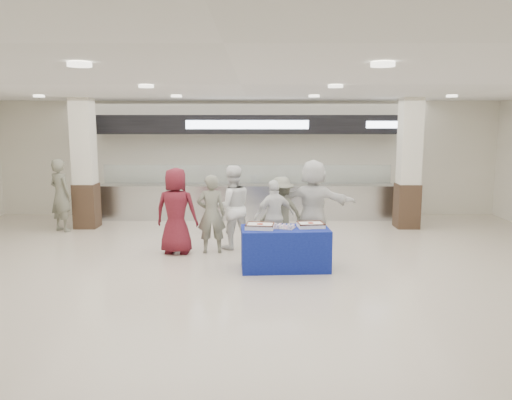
{
  "coord_description": "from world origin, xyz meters",
  "views": [
    {
      "loc": [
        0.26,
        -8.07,
        2.6
      ],
      "look_at": [
        0.24,
        1.6,
        1.1
      ],
      "focal_mm": 35.0,
      "sensor_mm": 36.0,
      "label": 1
    }
  ],
  "objects_px": {
    "civilian_white": "(313,204)",
    "soldier_bg": "(61,195)",
    "sheet_cake_right": "(311,224)",
    "chef_tall": "(232,207)",
    "chef_short": "(274,216)",
    "soldier_b": "(281,212)",
    "cupcake_tray": "(283,226)",
    "soldier_a": "(211,214)",
    "display_table": "(285,248)",
    "sheet_cake_left": "(260,226)",
    "civilian_maroon": "(176,211)"
  },
  "relations": [
    {
      "from": "display_table",
      "to": "chef_short",
      "type": "bearing_deg",
      "value": 93.48
    },
    {
      "from": "sheet_cake_left",
      "to": "soldier_bg",
      "type": "distance_m",
      "value": 5.75
    },
    {
      "from": "civilian_white",
      "to": "soldier_bg",
      "type": "bearing_deg",
      "value": 3.0
    },
    {
      "from": "soldier_a",
      "to": "civilian_white",
      "type": "bearing_deg",
      "value": -173.31
    },
    {
      "from": "cupcake_tray",
      "to": "soldier_b",
      "type": "bearing_deg",
      "value": 88.62
    },
    {
      "from": "cupcake_tray",
      "to": "civilian_maroon",
      "type": "distance_m",
      "value": 2.35
    },
    {
      "from": "civilian_maroon",
      "to": "chef_short",
      "type": "xyz_separation_m",
      "value": [
        1.96,
        0.15,
        -0.13
      ]
    },
    {
      "from": "sheet_cake_left",
      "to": "sheet_cake_right",
      "type": "relative_size",
      "value": 1.07
    },
    {
      "from": "chef_short",
      "to": "soldier_bg",
      "type": "distance_m",
      "value": 5.43
    },
    {
      "from": "soldier_a",
      "to": "display_table",
      "type": "bearing_deg",
      "value": 134.94
    },
    {
      "from": "civilian_maroon",
      "to": "display_table",
      "type": "bearing_deg",
      "value": 160.41
    },
    {
      "from": "display_table",
      "to": "chef_tall",
      "type": "distance_m",
      "value": 1.89
    },
    {
      "from": "display_table",
      "to": "chef_tall",
      "type": "xyz_separation_m",
      "value": [
        -1.02,
        1.51,
        0.49
      ]
    },
    {
      "from": "cupcake_tray",
      "to": "civilian_white",
      "type": "bearing_deg",
      "value": 66.33
    },
    {
      "from": "display_table",
      "to": "soldier_b",
      "type": "relative_size",
      "value": 1.04
    },
    {
      "from": "soldier_a",
      "to": "civilian_white",
      "type": "xyz_separation_m",
      "value": [
        2.1,
        0.48,
        0.13
      ]
    },
    {
      "from": "chef_short",
      "to": "soldier_b",
      "type": "xyz_separation_m",
      "value": [
        0.15,
        0.38,
        0.01
      ]
    },
    {
      "from": "cupcake_tray",
      "to": "soldier_b",
      "type": "height_order",
      "value": "soldier_b"
    },
    {
      "from": "cupcake_tray",
      "to": "soldier_a",
      "type": "distance_m",
      "value": 1.8
    },
    {
      "from": "sheet_cake_right",
      "to": "chef_tall",
      "type": "distance_m",
      "value": 2.07
    },
    {
      "from": "cupcake_tray",
      "to": "soldier_bg",
      "type": "bearing_deg",
      "value": 148.52
    },
    {
      "from": "display_table",
      "to": "soldier_a",
      "type": "distance_m",
      "value": 1.86
    },
    {
      "from": "chef_short",
      "to": "civilian_white",
      "type": "height_order",
      "value": "civilian_white"
    },
    {
      "from": "soldier_a",
      "to": "soldier_bg",
      "type": "distance_m",
      "value": 4.31
    },
    {
      "from": "sheet_cake_right",
      "to": "cupcake_tray",
      "type": "distance_m",
      "value": 0.5
    },
    {
      "from": "sheet_cake_left",
      "to": "chef_tall",
      "type": "bearing_deg",
      "value": 110.23
    },
    {
      "from": "display_table",
      "to": "soldier_b",
      "type": "bearing_deg",
      "value": 86.5
    },
    {
      "from": "civilian_maroon",
      "to": "soldier_b",
      "type": "relative_size",
      "value": 1.16
    },
    {
      "from": "cupcake_tray",
      "to": "soldier_bg",
      "type": "height_order",
      "value": "soldier_bg"
    },
    {
      "from": "sheet_cake_right",
      "to": "sheet_cake_left",
      "type": "bearing_deg",
      "value": -172.64
    },
    {
      "from": "soldier_a",
      "to": "soldier_b",
      "type": "bearing_deg",
      "value": -167.68
    },
    {
      "from": "sheet_cake_right",
      "to": "soldier_a",
      "type": "relative_size",
      "value": 0.31
    },
    {
      "from": "civilian_white",
      "to": "soldier_bg",
      "type": "height_order",
      "value": "civilian_white"
    },
    {
      "from": "soldier_a",
      "to": "chef_tall",
      "type": "relative_size",
      "value": 0.91
    },
    {
      "from": "sheet_cake_right",
      "to": "soldier_bg",
      "type": "distance_m",
      "value": 6.47
    },
    {
      "from": "sheet_cake_right",
      "to": "chef_tall",
      "type": "xyz_separation_m",
      "value": [
        -1.48,
        1.44,
        0.07
      ]
    },
    {
      "from": "soldier_a",
      "to": "chef_short",
      "type": "relative_size",
      "value": 1.08
    },
    {
      "from": "cupcake_tray",
      "to": "soldier_bg",
      "type": "distance_m",
      "value": 6.08
    },
    {
      "from": "chef_short",
      "to": "soldier_a",
      "type": "bearing_deg",
      "value": -18.2
    },
    {
      "from": "sheet_cake_right",
      "to": "soldier_a",
      "type": "distance_m",
      "value": 2.16
    },
    {
      "from": "display_table",
      "to": "sheet_cake_right",
      "type": "distance_m",
      "value": 0.63
    },
    {
      "from": "sheet_cake_right",
      "to": "cupcake_tray",
      "type": "xyz_separation_m",
      "value": [
        -0.5,
        -0.08,
        -0.02
      ]
    },
    {
      "from": "cupcake_tray",
      "to": "soldier_a",
      "type": "xyz_separation_m",
      "value": [
        -1.38,
        1.15,
        0.01
      ]
    },
    {
      "from": "civilian_maroon",
      "to": "civilian_white",
      "type": "xyz_separation_m",
      "value": [
        2.79,
        0.54,
        0.06
      ]
    },
    {
      "from": "chef_short",
      "to": "soldier_bg",
      "type": "xyz_separation_m",
      "value": [
        -5.08,
        1.93,
        0.14
      ]
    },
    {
      "from": "chef_short",
      "to": "chef_tall",
      "type": "bearing_deg",
      "value": -39.96
    },
    {
      "from": "civilian_white",
      "to": "sheet_cake_right",
      "type": "bearing_deg",
      "value": 99.62
    },
    {
      "from": "soldier_a",
      "to": "chef_short",
      "type": "bearing_deg",
      "value": 178.02
    },
    {
      "from": "chef_short",
      "to": "soldier_b",
      "type": "bearing_deg",
      "value": -134.14
    },
    {
      "from": "civilian_maroon",
      "to": "soldier_a",
      "type": "xyz_separation_m",
      "value": [
        0.69,
        0.06,
        -0.07
      ]
    }
  ]
}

